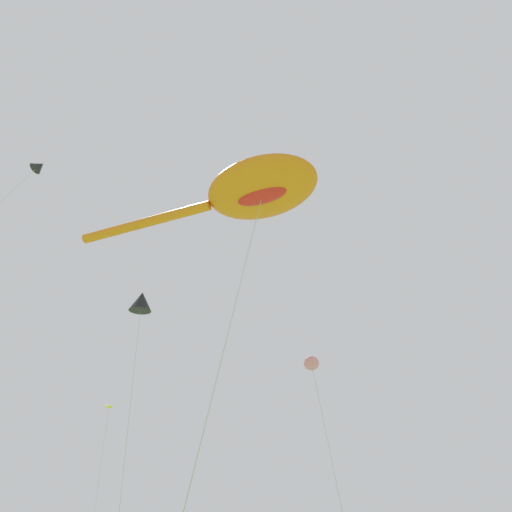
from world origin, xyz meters
TOP-DOWN VIEW (x-y plane):
  - big_show_kite at (0.18, 6.76)m, footprint 6.61×12.29m
  - small_kite_stunt_black at (-6.99, 18.40)m, footprint 2.81×2.71m
  - small_kite_delta_white at (4.74, 7.47)m, footprint 1.20×1.59m
  - small_kite_box_yellow at (-0.00, 14.22)m, footprint 3.26×1.71m
  - small_kite_bird_shape at (8.84, 31.31)m, footprint 0.72×4.21m

SIDE VIEW (x-z plane):
  - small_kite_delta_white at x=4.74m, z-range 4.64..14.53m
  - small_kite_box_yellow at x=0.00m, z-range 6.44..20.64m
  - small_kite_bird_shape at x=8.84m, z-range 7.21..22.98m
  - big_show_kite at x=0.18m, z-range 7.90..25.12m
  - small_kite_stunt_black at x=-6.99m, z-range 10.71..33.40m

